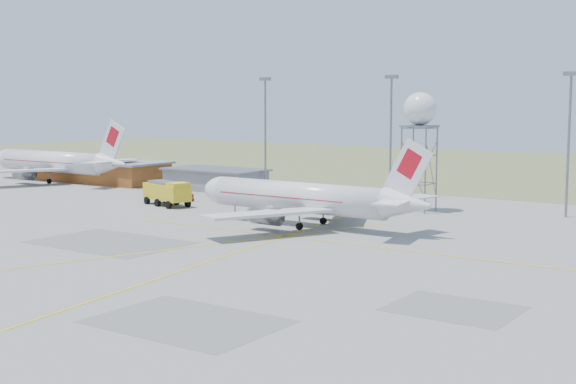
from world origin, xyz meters
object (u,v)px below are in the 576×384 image
Objects in this scene: fire_truck at (168,194)px; baggage_tug at (186,197)px; radar_tower at (419,145)px; airliner_far at (55,162)px; airliner_main at (303,198)px.

fire_truck reaches higher than baggage_tug.
radar_tower is 39.28m from baggage_tug.
radar_tower is 39.68m from fire_truck.
airliner_far is at bearing 177.93° from baggage_tug.
airliner_far is 46.11m from fire_truck.
airliner_main reaches higher than fire_truck.
airliner_far is at bearing 179.58° from fire_truck.
baggage_tug is at bearing -18.36° from airliner_main.
baggage_tug is (-30.14, 10.54, -3.03)m from airliner_main.
fire_truck is (-28.61, 4.65, -1.81)m from airliner_main.
airliner_far is 15.60× the size of baggage_tug.
airliner_far is at bearing -177.94° from radar_tower.
airliner_far is at bearing -13.46° from airliner_main.
airliner_main is 29.04m from fire_truck.
fire_truck is (-35.05, -16.77, -8.05)m from radar_tower.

